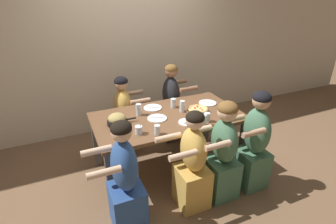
{
  "coord_description": "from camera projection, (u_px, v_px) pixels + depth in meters",
  "views": [
    {
      "loc": [
        -1.17,
        -2.64,
        2.18
      ],
      "look_at": [
        0.0,
        0.0,
        0.81
      ],
      "focal_mm": 28.0,
      "sensor_mm": 36.0,
      "label": 1
    }
  ],
  "objects": [
    {
      "name": "ground_plane",
      "position": [
        168.0,
        166.0,
        3.54
      ],
      "size": [
        18.0,
        18.0,
        0.0
      ],
      "primitive_type": "plane",
      "color": "brown",
      "rests_on": "ground"
    },
    {
      "name": "restaurant_back_panel",
      "position": [
        131.0,
        30.0,
        4.02
      ],
      "size": [
        10.0,
        0.06,
        3.2
      ],
      "primitive_type": "cube",
      "color": "beige",
      "rests_on": "ground"
    },
    {
      "name": "dining_table",
      "position": [
        168.0,
        122.0,
        3.25
      ],
      "size": [
        1.81,
        0.98,
        0.76
      ],
      "color": "brown",
      "rests_on": "ground"
    },
    {
      "name": "pizza_board_main",
      "position": [
        198.0,
        110.0,
        3.29
      ],
      "size": [
        0.29,
        0.29,
        0.06
      ],
      "color": "brown",
      "rests_on": "dining_table"
    },
    {
      "name": "skillet_bowl",
      "position": [
        117.0,
        120.0,
        2.99
      ],
      "size": [
        0.34,
        0.23,
        0.13
      ],
      "color": "black",
      "rests_on": "dining_table"
    },
    {
      "name": "empty_plate_a",
      "position": [
        187.0,
        122.0,
        3.04
      ],
      "size": [
        0.21,
        0.21,
        0.02
      ],
      "color": "white",
      "rests_on": "dining_table"
    },
    {
      "name": "empty_plate_b",
      "position": [
        153.0,
        108.0,
        3.41
      ],
      "size": [
        0.24,
        0.24,
        0.02
      ],
      "color": "white",
      "rests_on": "dining_table"
    },
    {
      "name": "empty_plate_c",
      "position": [
        208.0,
        103.0,
        3.55
      ],
      "size": [
        0.24,
        0.24,
        0.02
      ],
      "color": "white",
      "rests_on": "dining_table"
    },
    {
      "name": "empty_plate_d",
      "position": [
        157.0,
        118.0,
        3.13
      ],
      "size": [
        0.23,
        0.23,
        0.02
      ],
      "color": "white",
      "rests_on": "dining_table"
    },
    {
      "name": "cocktail_glass_blue",
      "position": [
        139.0,
        130.0,
        2.8
      ],
      "size": [
        0.08,
        0.08,
        0.11
      ],
      "color": "silver",
      "rests_on": "dining_table"
    },
    {
      "name": "drinking_glass_a",
      "position": [
        182.0,
        107.0,
        3.29
      ],
      "size": [
        0.07,
        0.07,
        0.15
      ],
      "color": "silver",
      "rests_on": "dining_table"
    },
    {
      "name": "drinking_glass_b",
      "position": [
        157.0,
        130.0,
        2.78
      ],
      "size": [
        0.07,
        0.07,
        0.11
      ],
      "color": "silver",
      "rests_on": "dining_table"
    },
    {
      "name": "drinking_glass_c",
      "position": [
        203.0,
        120.0,
        2.95
      ],
      "size": [
        0.07,
        0.07,
        0.13
      ],
      "color": "silver",
      "rests_on": "dining_table"
    },
    {
      "name": "drinking_glass_d",
      "position": [
        139.0,
        110.0,
        3.21
      ],
      "size": [
        0.07,
        0.07,
        0.15
      ],
      "color": "silver",
      "rests_on": "dining_table"
    },
    {
      "name": "drinking_glass_e",
      "position": [
        207.0,
        118.0,
        3.05
      ],
      "size": [
        0.07,
        0.07,
        0.11
      ],
      "color": "silver",
      "rests_on": "dining_table"
    },
    {
      "name": "drinking_glass_f",
      "position": [
        173.0,
        103.0,
        3.42
      ],
      "size": [
        0.07,
        0.07,
        0.12
      ],
      "color": "silver",
      "rests_on": "dining_table"
    },
    {
      "name": "diner_near_midright",
      "position": [
        223.0,
        154.0,
        2.84
      ],
      "size": [
        0.51,
        0.4,
        1.17
      ],
      "rotation": [
        0.0,
        0.0,
        1.57
      ],
      "color": "#477556",
      "rests_on": "ground"
    },
    {
      "name": "diner_near_left",
      "position": [
        125.0,
        182.0,
        2.45
      ],
      "size": [
        0.51,
        0.4,
        1.17
      ],
      "rotation": [
        0.0,
        0.0,
        1.57
      ],
      "color": "#2D5193",
      "rests_on": "ground"
    },
    {
      "name": "diner_near_right",
      "position": [
        254.0,
        145.0,
        2.99
      ],
      "size": [
        0.51,
        0.4,
        1.21
      ],
      "rotation": [
        0.0,
        0.0,
        1.57
      ],
      "color": "#477556",
      "rests_on": "ground"
    },
    {
      "name": "diner_far_midleft",
      "position": [
        124.0,
        117.0,
        3.77
      ],
      "size": [
        0.51,
        0.4,
        1.1
      ],
      "rotation": [
        0.0,
        0.0,
        -1.57
      ],
      "color": "gold",
      "rests_on": "ground"
    },
    {
      "name": "diner_near_center",
      "position": [
        192.0,
        165.0,
        2.72
      ],
      "size": [
        0.51,
        0.4,
        1.13
      ],
      "rotation": [
        0.0,
        0.0,
        1.57
      ],
      "color": "gold",
      "rests_on": "ground"
    },
    {
      "name": "diner_far_midright",
      "position": [
        171.0,
        105.0,
        4.03
      ],
      "size": [
        0.51,
        0.4,
        1.19
      ],
      "rotation": [
        0.0,
        0.0,
        -1.57
      ],
      "color": "#232328",
      "rests_on": "ground"
    }
  ]
}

